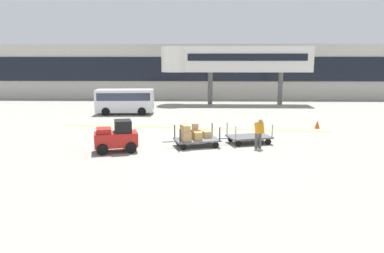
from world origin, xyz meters
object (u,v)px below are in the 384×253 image
baggage_handler (259,132)px  shuttle_van (125,100)px  baggage_tug (117,137)px  baggage_cart_middle (249,137)px  safety_cone_near (317,124)px  baggage_cart_lead (194,136)px

baggage_handler → shuttle_van: bearing=128.5°
baggage_tug → shuttle_van: size_ratio=0.47×
baggage_cart_middle → shuttle_van: bearing=130.4°
baggage_handler → safety_cone_near: size_ratio=2.84×
baggage_handler → shuttle_van: 15.26m
baggage_cart_middle → safety_cone_near: size_ratio=5.60×
baggage_cart_lead → baggage_cart_middle: size_ratio=1.00×
baggage_tug → baggage_cart_middle: bearing=16.4°
baggage_tug → baggage_cart_lead: (3.83, 1.16, -0.17)m
baggage_cart_middle → baggage_handler: size_ratio=1.97×
baggage_handler → shuttle_van: size_ratio=0.32×
safety_cone_near → baggage_cart_middle: bearing=-139.0°
baggage_cart_lead → baggage_cart_middle: baggage_cart_lead is taller
baggage_cart_lead → shuttle_van: (-6.11, 11.62, 0.66)m
baggage_tug → safety_cone_near: size_ratio=4.23×
baggage_tug → shuttle_van: (-2.28, 12.78, 0.48)m
baggage_tug → baggage_cart_lead: bearing=16.9°
shuttle_van → safety_cone_near: bearing=-23.6°
shuttle_van → baggage_handler: bearing=-51.5°
shuttle_van → baggage_cart_middle: bearing=-49.6°
baggage_tug → safety_cone_near: bearing=28.4°
baggage_handler → baggage_cart_lead: bearing=174.7°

